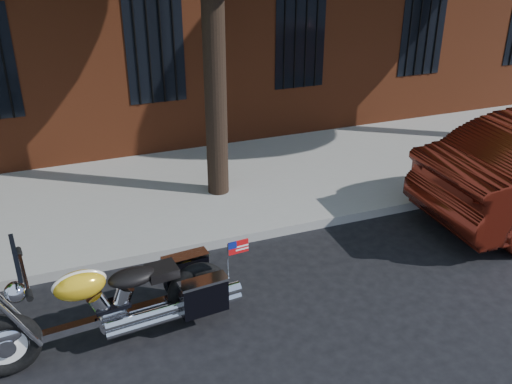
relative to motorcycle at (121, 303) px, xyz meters
name	(u,v)px	position (x,y,z in m)	size (l,w,h in m)	color
ground	(250,297)	(1.65, 0.25, -0.52)	(120.00, 120.00, 0.00)	black
curb	(218,242)	(1.65, 1.63, -0.45)	(40.00, 0.16, 0.15)	gray
sidewalk	(186,191)	(1.65, 3.51, -0.45)	(40.00, 3.60, 0.15)	gray
motorcycle	(121,303)	(0.00, 0.00, 0.00)	(3.09, 1.03, 1.54)	black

